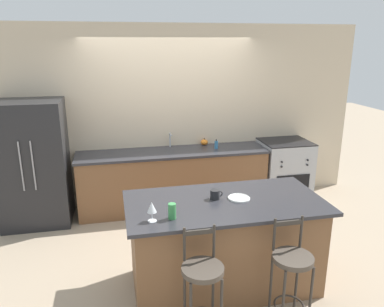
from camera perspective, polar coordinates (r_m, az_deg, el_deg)
name	(u,v)px	position (r m, az deg, el deg)	size (l,w,h in m)	color
ground_plane	(178,217)	(5.50, -2.18, -9.66)	(18.00, 18.00, 0.00)	tan
wall_back	(169,116)	(5.73, -3.59, 5.70)	(6.00, 0.07, 2.70)	beige
back_counter	(173,179)	(5.67, -2.92, -3.91)	(2.80, 0.69, 0.89)	brown
sink_faucet	(170,138)	(5.68, -3.34, 2.31)	(0.02, 0.13, 0.22)	#ADAFB5
kitchen_island	(224,243)	(3.91, 4.89, -13.48)	(1.95, 0.98, 0.94)	brown
refrigerator	(34,163)	(5.52, -22.99, -1.38)	(0.88, 0.77, 1.71)	#232326
oven_range	(284,170)	(6.16, 13.79, -2.43)	(0.75, 0.68, 0.95)	#ADAFB5
bar_stool_near	(202,281)	(3.22, 1.59, -18.89)	(0.35, 0.35, 1.00)	#332D28
bar_stool_far	(292,270)	(3.46, 14.93, -16.74)	(0.35, 0.35, 1.00)	#332D28
dinner_plate	(239,198)	(3.76, 7.16, -6.74)	(0.22, 0.22, 0.02)	white
wine_glass	(152,208)	(3.27, -6.14, -8.21)	(0.08, 0.08, 0.18)	white
coffee_mug	(215,194)	(3.73, 3.55, -6.24)	(0.13, 0.09, 0.09)	#232326
tumbler_cup	(172,211)	(3.32, -3.06, -8.78)	(0.07, 0.07, 0.14)	#3D934C
pumpkin_decoration	(204,142)	(5.83, 1.89, 1.74)	(0.11, 0.11, 0.11)	orange
soap_bottle	(216,145)	(5.63, 3.71, 1.34)	(0.05, 0.05, 0.14)	teal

